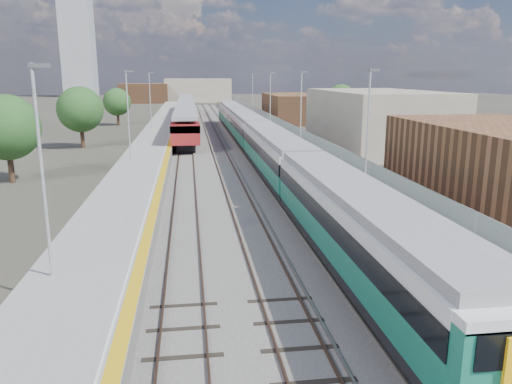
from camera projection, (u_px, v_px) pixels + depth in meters
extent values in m
plane|color=#47443A|center=(232.00, 144.00, 60.16)|extent=(320.00, 320.00, 0.00)
cube|color=#565451|center=(212.00, 141.00, 62.28)|extent=(10.50, 155.00, 0.06)
cube|color=#4C3323|center=(235.00, 138.00, 65.06)|extent=(0.07, 160.00, 0.14)
cube|color=#4C3323|center=(246.00, 138.00, 65.25)|extent=(0.07, 160.00, 0.14)
cube|color=#4C3323|center=(208.00, 138.00, 64.61)|extent=(0.07, 160.00, 0.14)
cube|color=#4C3323|center=(219.00, 138.00, 64.80)|extent=(0.07, 160.00, 0.14)
cube|color=#4C3323|center=(181.00, 139.00, 64.16)|extent=(0.07, 160.00, 0.14)
cube|color=#4C3323|center=(192.00, 139.00, 64.34)|extent=(0.07, 160.00, 0.14)
cube|color=gray|center=(232.00, 138.00, 65.02)|extent=(0.08, 160.00, 0.10)
cube|color=gray|center=(222.00, 138.00, 64.84)|extent=(0.08, 160.00, 0.10)
cube|color=slate|center=(272.00, 137.00, 63.14)|extent=(4.70, 155.00, 1.00)
cube|color=gray|center=(272.00, 133.00, 63.03)|extent=(4.70, 155.00, 0.03)
cube|color=gold|center=(255.00, 133.00, 62.75)|extent=(0.40, 155.00, 0.01)
cube|color=gray|center=(289.00, 128.00, 63.18)|extent=(0.06, 155.00, 1.20)
cylinder|color=#9EA0A3|center=(368.00, 127.00, 32.91)|extent=(0.12, 0.12, 7.50)
cube|color=#4C4C4F|center=(374.00, 70.00, 32.11)|extent=(0.70, 0.18, 0.14)
cylinder|color=#9EA0A3|center=(301.00, 108.00, 52.21)|extent=(0.12, 0.12, 7.50)
cube|color=#4C4C4F|center=(304.00, 72.00, 51.41)|extent=(0.70, 0.18, 0.14)
cylinder|color=#9EA0A3|center=(270.00, 99.00, 71.50)|extent=(0.12, 0.12, 7.50)
cube|color=#4C4C4F|center=(272.00, 73.00, 70.70)|extent=(0.70, 0.18, 0.14)
cylinder|color=#9EA0A3|center=(253.00, 94.00, 90.80)|extent=(0.12, 0.12, 7.50)
cube|color=#4C4C4F|center=(254.00, 73.00, 90.00)|extent=(0.70, 0.18, 0.14)
cube|color=slate|center=(157.00, 138.00, 61.29)|extent=(4.30, 155.00, 1.00)
cube|color=gray|center=(157.00, 134.00, 61.17)|extent=(4.30, 155.00, 0.03)
cube|color=gold|center=(172.00, 134.00, 61.41)|extent=(0.45, 155.00, 0.01)
cube|color=silver|center=(170.00, 134.00, 61.37)|extent=(0.08, 155.00, 0.01)
cylinder|color=#9EA0A3|center=(42.00, 174.00, 17.23)|extent=(0.12, 0.12, 7.50)
cube|color=#4C4C4F|center=(39.00, 65.00, 16.43)|extent=(0.70, 0.18, 0.14)
cylinder|color=#9EA0A3|center=(128.00, 115.00, 42.31)|extent=(0.12, 0.12, 7.50)
cube|color=#4C4C4F|center=(129.00, 71.00, 41.51)|extent=(0.70, 0.18, 0.14)
cylinder|color=#9EA0A3|center=(150.00, 100.00, 67.40)|extent=(0.12, 0.12, 7.50)
cube|color=#4C4C4F|center=(151.00, 73.00, 66.59)|extent=(0.70, 0.18, 0.14)
cube|color=brown|center=(505.00, 167.00, 30.51)|extent=(9.00, 16.00, 5.20)
cube|color=gray|center=(376.00, 119.00, 56.68)|extent=(11.00, 22.00, 6.40)
cube|color=brown|center=(291.00, 108.00, 88.31)|extent=(8.00, 18.00, 4.80)
cube|color=gray|center=(198.00, 90.00, 155.58)|extent=(20.00, 14.00, 7.00)
cube|color=brown|center=(144.00, 93.00, 148.84)|extent=(14.00, 12.00, 5.60)
cube|color=gray|center=(78.00, 42.00, 184.81)|extent=(11.00, 11.00, 40.00)
cube|color=black|center=(357.00, 258.00, 20.28)|extent=(2.69, 19.29, 0.46)
cube|color=#136548|center=(358.00, 239.00, 20.10)|extent=(2.79, 19.29, 1.13)
cube|color=black|center=(359.00, 218.00, 19.90)|extent=(2.85, 19.29, 0.77)
cube|color=silver|center=(360.00, 203.00, 19.76)|extent=(2.79, 19.29, 0.47)
cube|color=gray|center=(360.00, 193.00, 19.66)|extent=(2.47, 19.29, 0.40)
cube|color=black|center=(275.00, 169.00, 39.37)|extent=(2.69, 19.29, 0.46)
cube|color=#136548|center=(275.00, 159.00, 39.19)|extent=(2.79, 19.29, 1.13)
cube|color=black|center=(275.00, 148.00, 38.99)|extent=(2.85, 19.29, 0.77)
cube|color=silver|center=(275.00, 140.00, 38.85)|extent=(2.79, 19.29, 0.47)
cube|color=gray|center=(275.00, 135.00, 38.75)|extent=(2.47, 19.29, 0.40)
cube|color=black|center=(246.00, 138.00, 58.47)|extent=(2.69, 19.29, 0.46)
cube|color=#136548|center=(246.00, 132.00, 58.29)|extent=(2.79, 19.29, 1.13)
cube|color=black|center=(246.00, 124.00, 58.08)|extent=(2.85, 19.29, 0.77)
cube|color=silver|center=(246.00, 119.00, 57.94)|extent=(2.79, 19.29, 0.47)
cube|color=gray|center=(246.00, 115.00, 57.85)|extent=(2.47, 19.29, 0.40)
cube|color=black|center=(232.00, 123.00, 77.56)|extent=(2.69, 19.29, 0.46)
cube|color=#136548|center=(232.00, 118.00, 77.38)|extent=(2.79, 19.29, 1.13)
cube|color=black|center=(231.00, 112.00, 77.18)|extent=(2.85, 19.29, 0.77)
cube|color=silver|center=(231.00, 108.00, 77.04)|extent=(2.79, 19.29, 0.47)
cube|color=gray|center=(231.00, 105.00, 76.94)|extent=(2.47, 19.29, 0.40)
cube|color=black|center=(186.00, 139.00, 60.50)|extent=(2.03, 17.27, 0.71)
cube|color=maroon|center=(186.00, 125.00, 60.11)|extent=(2.99, 20.32, 2.14)
cube|color=black|center=(185.00, 121.00, 59.99)|extent=(3.06, 20.32, 0.75)
cube|color=gray|center=(185.00, 112.00, 59.75)|extent=(2.67, 20.32, 0.43)
cube|color=black|center=(186.00, 123.00, 80.58)|extent=(2.03, 17.27, 0.71)
cube|color=maroon|center=(186.00, 113.00, 80.20)|extent=(2.99, 20.32, 2.14)
cube|color=black|center=(186.00, 109.00, 80.07)|extent=(3.06, 20.32, 0.75)
cube|color=gray|center=(186.00, 103.00, 79.83)|extent=(2.67, 20.32, 0.43)
cube|color=black|center=(187.00, 114.00, 100.67)|extent=(2.03, 17.27, 0.71)
cube|color=maroon|center=(186.00, 105.00, 100.28)|extent=(2.99, 20.32, 2.14)
cube|color=black|center=(186.00, 102.00, 100.16)|extent=(3.06, 20.32, 0.75)
cube|color=gray|center=(186.00, 97.00, 99.91)|extent=(2.67, 20.32, 0.43)
cylinder|color=#382619|center=(11.00, 167.00, 38.32)|extent=(0.44, 0.44, 2.36)
sphere|color=#1B471C|center=(6.00, 127.00, 37.62)|extent=(4.98, 4.98, 4.98)
cylinder|color=#382619|center=(82.00, 137.00, 56.55)|extent=(0.44, 0.44, 2.41)
sphere|color=#1B471C|center=(80.00, 109.00, 55.83)|extent=(5.09, 5.09, 5.09)
cylinder|color=#382619|center=(118.00, 119.00, 82.00)|extent=(0.44, 0.44, 2.12)
sphere|color=#1B471C|center=(117.00, 102.00, 81.37)|extent=(4.47, 4.47, 4.47)
cylinder|color=#382619|center=(340.00, 117.00, 83.72)|extent=(0.44, 0.44, 2.32)
sphere|color=#1B471C|center=(341.00, 99.00, 83.03)|extent=(4.89, 4.89, 4.89)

